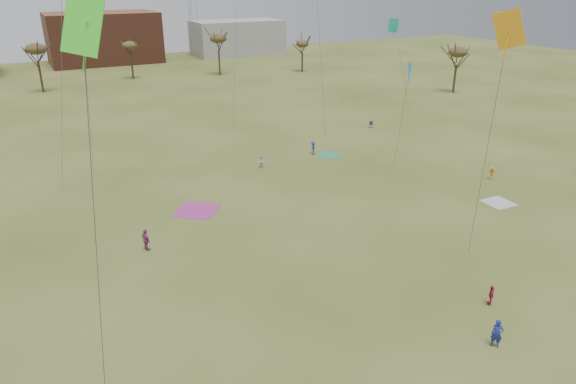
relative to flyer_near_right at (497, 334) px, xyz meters
name	(u,v)px	position (x,y,z in m)	size (l,w,h in m)	color
ground	(382,347)	(-5.94, 3.05, -0.91)	(260.00, 260.00, 0.00)	#3E5019
flyer_near_right	(497,334)	(0.00, 0.00, 0.00)	(0.67, 0.44, 1.83)	navy
spectator_fore_a	(491,295)	(3.07, 3.21, -0.20)	(0.84, 0.35, 1.43)	#A31C39
flyer_mid_b	(492,173)	(21.14, 19.59, -0.16)	(0.97, 0.56, 1.50)	#BC8123
spectator_mid_d	(146,240)	(-15.42, 21.25, 0.01)	(1.08, 0.45, 1.85)	#963E76
spectator_mid_e	(261,162)	(0.82, 34.45, -0.21)	(0.68, 0.53, 1.41)	silver
flyer_far_c	(313,148)	(8.44, 35.87, -0.10)	(1.05, 0.61, 1.63)	navy
blanket_cream	(499,203)	(16.93, 14.79, -0.91)	(2.57, 2.57, 0.03)	beige
blanket_plum	(197,210)	(-9.43, 26.68, -0.91)	(3.65, 3.65, 0.03)	#AB348B
blanket_olive	(329,155)	(10.05, 34.72, -0.91)	(2.73, 2.73, 0.03)	#338E5B
camp_chair_right	(371,126)	(22.01, 42.48, -0.65)	(0.73, 0.74, 0.87)	#15213C
tree_line	(97,56)	(-8.79, 82.17, 6.17)	(117.44, 49.32, 8.91)	#3A2B1E
building_brick	(103,38)	(-0.94, 123.05, 5.09)	(26.00, 16.00, 12.00)	brown
building_grey	(237,38)	(34.06, 121.05, 3.59)	(24.00, 12.00, 9.00)	gray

